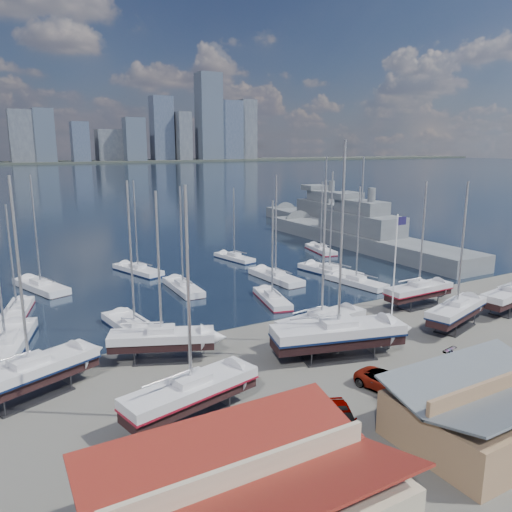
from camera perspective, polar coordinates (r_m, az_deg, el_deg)
ground at (r=47.76m, az=8.87°, el=-10.73°), size 1400.00×1400.00×0.00m
water at (r=345.68m, az=-25.38°, el=8.13°), size 1400.00×600.00×0.40m
shed_red at (r=26.25m, az=-1.08°, el=-26.09°), size 14.70×9.45×4.51m
shed_grey at (r=37.04m, az=25.15°, el=-15.32°), size 12.60×8.40×4.17m
sailboat_cradle_0 at (r=41.89m, az=-24.44°, el=-12.03°), size 10.72×6.59×16.72m
sailboat_cradle_1 at (r=36.00m, az=-7.40°, el=-15.10°), size 10.47×5.01×16.29m
sailboat_cradle_2 at (r=45.44m, az=-10.72°, el=-9.27°), size 9.45×6.02×15.07m
sailboat_cradle_3 at (r=45.75m, az=9.36°, el=-8.78°), size 12.51×6.42×19.21m
sailboat_cradle_4 at (r=49.07m, az=7.51°, el=-7.46°), size 9.82×3.68×15.69m
sailboat_cradle_5 at (r=56.08m, az=21.94°, el=-5.75°), size 9.80×5.13×15.30m
sailboat_cradle_6 at (r=62.12m, az=18.10°, el=-3.75°), size 9.15×2.67×14.83m
sailboat_cradle_7 at (r=64.19m, az=27.16°, el=-3.99°), size 9.61×3.89×15.30m
sailboat_moored_0 at (r=52.71m, az=-26.65°, el=-9.33°), size 6.79×12.60×18.15m
sailboat_moored_1 at (r=63.11m, az=-25.64°, el=-5.75°), size 4.64×9.09×13.09m
sailboat_moored_2 at (r=72.08m, az=-23.36°, el=-3.36°), size 6.24×10.89×15.87m
sailboat_moored_3 at (r=53.06m, az=-13.66°, el=-8.18°), size 4.45×11.14×16.20m
sailboat_moored_4 at (r=66.73m, az=-8.34°, el=-3.66°), size 3.00×9.62×14.39m
sailboat_moored_5 at (r=77.09m, az=-13.34°, el=-1.69°), size 5.55×10.06×14.49m
sailboat_moored_6 at (r=61.37m, az=1.85°, el=-4.98°), size 4.38×9.04×13.02m
sailboat_moored_7 at (r=71.02m, az=2.24°, el=-2.55°), size 3.36×10.42×15.55m
sailboat_moored_8 at (r=83.57m, az=-2.50°, el=-0.27°), size 3.99×8.75×12.63m
sailboat_moored_9 at (r=69.88m, az=11.35°, el=-3.04°), size 4.02×9.64×14.12m
sailboat_moored_10 at (r=75.07m, az=8.40°, el=-1.86°), size 4.82×11.00×15.91m
sailboat_moored_11 at (r=90.81m, az=7.39°, el=0.66°), size 4.20×9.11×13.15m
naval_ship_east at (r=96.56m, az=11.79°, el=2.03°), size 8.88×51.33×18.61m
naval_ship_west at (r=118.46m, az=7.84°, el=4.06°), size 10.00×45.95×18.10m
car_a at (r=35.78m, az=9.74°, el=-17.76°), size 3.56×4.90×1.55m
car_b at (r=41.88m, az=16.91°, el=-13.62°), size 4.05×1.71×1.30m
car_c at (r=41.21m, az=14.86°, el=-13.81°), size 3.50×5.65×1.46m
car_d at (r=46.54m, az=23.80°, el=-11.33°), size 2.99×5.42×1.49m
flagpole at (r=47.34m, az=15.61°, el=-1.81°), size 1.12×0.12×12.75m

